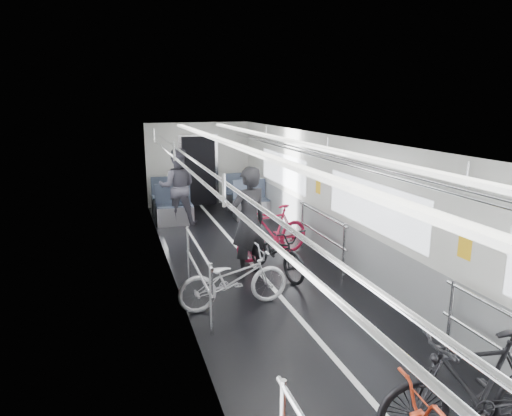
% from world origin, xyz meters
% --- Properties ---
extents(car_shell, '(3.02, 14.01, 2.41)m').
position_xyz_m(car_shell, '(0.00, 1.78, 1.13)').
color(car_shell, black).
rests_on(car_shell, ground).
extents(bike_left_far, '(1.71, 0.67, 0.88)m').
position_xyz_m(bike_left_far, '(-0.79, 0.04, 0.44)').
color(bike_left_far, silver).
rests_on(bike_left_far, floor).
extents(bike_right_near, '(1.87, 0.77, 1.09)m').
position_xyz_m(bike_right_near, '(0.53, -3.29, 0.55)').
color(bike_right_near, black).
rests_on(bike_right_near, floor).
extents(bike_right_far, '(1.77, 1.01, 1.03)m').
position_xyz_m(bike_right_far, '(0.51, 1.95, 0.51)').
color(bike_right_far, '#B41637').
rests_on(bike_right_far, floor).
extents(bike_aisle, '(1.01, 1.79, 0.89)m').
position_xyz_m(bike_aisle, '(0.26, 1.10, 0.45)').
color(bike_aisle, black).
rests_on(bike_aisle, floor).
extents(person_standing, '(0.82, 0.66, 1.94)m').
position_xyz_m(person_standing, '(-0.21, 1.20, 0.97)').
color(person_standing, black).
rests_on(person_standing, floor).
extents(person_seated, '(1.04, 0.88, 1.89)m').
position_xyz_m(person_seated, '(-0.90, 4.98, 0.95)').
color(person_seated, '#2B2A31').
rests_on(person_seated, floor).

